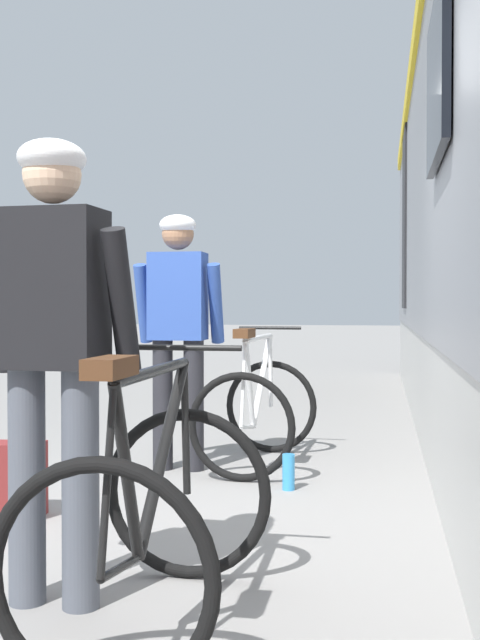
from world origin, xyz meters
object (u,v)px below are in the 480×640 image
object	(u,v)px
water_bottle_near_the_bikes	(289,472)
bicycle_near_black	(151,516)
cyclist_far_in_blue	(178,317)
bicycle_far_white	(257,409)
backpack_on_platform	(18,480)
cyclist_near_in_dark	(53,328)

from	to	relation	value
water_bottle_near_the_bikes	bicycle_near_black	bearing A→B (deg)	-96.26
cyclist_far_in_blue	bicycle_far_white	xyz separation A→B (m)	(0.52, 0.22, -0.65)
bicycle_near_black	bicycle_far_white	xyz separation A→B (m)	(-0.07, 2.78, 0.00)
backpack_on_platform	cyclist_far_in_blue	bearing A→B (deg)	60.24
backpack_on_platform	water_bottle_near_the_bikes	bearing A→B (deg)	24.99
cyclist_near_in_dark	water_bottle_near_the_bikes	distance (m)	2.28
bicycle_far_white	bicycle_near_black	bearing A→B (deg)	-88.58
backpack_on_platform	water_bottle_near_the_bikes	xyz separation A→B (m)	(1.36, 0.86, -0.09)
cyclist_far_in_blue	backpack_on_platform	distance (m)	1.65
cyclist_far_in_blue	backpack_on_platform	world-z (taller)	cyclist_far_in_blue
cyclist_near_in_dark	bicycle_far_white	world-z (taller)	cyclist_near_in_dark
cyclist_near_in_dark	bicycle_near_black	distance (m)	0.79
cyclist_near_in_dark	bicycle_near_black	size ratio (longest dim) A/B	1.64
bicycle_near_black	water_bottle_near_the_bikes	world-z (taller)	bicycle_near_black
bicycle_far_white	backpack_on_platform	distance (m)	1.87
cyclist_far_in_blue	water_bottle_near_the_bikes	distance (m)	1.33
cyclist_near_in_dark	bicycle_far_white	size ratio (longest dim) A/B	1.60
cyclist_near_in_dark	cyclist_far_in_blue	size ratio (longest dim) A/B	1.00
bicycle_far_white	water_bottle_near_the_bikes	xyz separation A→B (m)	(0.30, -0.67, -0.29)
bicycle_near_black	cyclist_near_in_dark	bearing A→B (deg)	160.74
cyclist_far_in_blue	bicycle_far_white	size ratio (longest dim) A/B	1.60
cyclist_far_in_blue	bicycle_far_white	world-z (taller)	cyclist_far_in_blue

